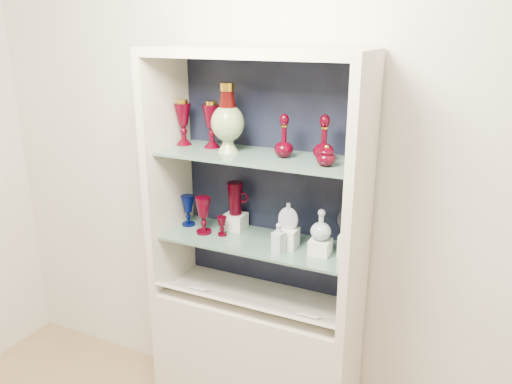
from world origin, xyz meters
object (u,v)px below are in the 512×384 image
at_px(clear_square_bottle, 279,238).
at_px(flat_flask, 288,216).
at_px(cameo_medallion, 350,221).
at_px(pedestal_lamp_left, 183,122).
at_px(ruby_goblet_small, 222,226).
at_px(enamel_urn, 228,118).
at_px(cobalt_goblet, 188,210).
at_px(lidded_bowl, 326,155).
at_px(ruby_decanter_a, 284,133).
at_px(ruby_decanter_b, 324,136).
at_px(clear_round_decanter, 321,226).
at_px(pedestal_lamp_right, 212,124).
at_px(ruby_goblet_tall, 203,215).
at_px(ruby_pitcher, 235,198).

height_order(clear_square_bottle, flat_flask, flat_flask).
bearing_deg(flat_flask, cameo_medallion, -6.33).
relative_size(pedestal_lamp_left, ruby_goblet_small, 2.27).
height_order(enamel_urn, cobalt_goblet, enamel_urn).
height_order(lidded_bowl, cobalt_goblet, lidded_bowl).
xyz_separation_m(lidded_bowl, cameo_medallion, (0.10, 0.07, -0.30)).
bearing_deg(ruby_decanter_a, ruby_decanter_b, 6.79).
height_order(enamel_urn, clear_round_decanter, enamel_urn).
height_order(pedestal_lamp_right, ruby_goblet_tall, pedestal_lamp_right).
relative_size(pedestal_lamp_left, ruby_decanter_b, 1.04).
relative_size(cobalt_goblet, ruby_goblet_small, 1.64).
relative_size(pedestal_lamp_left, enamel_urn, 0.70).
bearing_deg(cameo_medallion, lidded_bowl, -155.17).
bearing_deg(cobalt_goblet, pedestal_lamp_left, 133.55).
bearing_deg(ruby_goblet_tall, ruby_decanter_b, 6.37).
bearing_deg(ruby_decanter_b, flat_flask, -163.46).
xyz_separation_m(pedestal_lamp_left, ruby_goblet_tall, (0.14, -0.07, -0.44)).
distance_m(ruby_goblet_small, cameo_medallion, 0.63).
xyz_separation_m(pedestal_lamp_right, cameo_medallion, (0.70, -0.03, -0.37)).
relative_size(ruby_pitcher, cameo_medallion, 1.26).
distance_m(ruby_decanter_a, ruby_decanter_b, 0.18).
distance_m(cobalt_goblet, cameo_medallion, 0.85).
xyz_separation_m(enamel_urn, ruby_goblet_tall, (-0.13, -0.03, -0.49)).
height_order(ruby_decanter_b, cobalt_goblet, ruby_decanter_b).
distance_m(ruby_goblet_tall, ruby_goblet_small, 0.11).
distance_m(ruby_decanter_a, lidded_bowl, 0.23).
bearing_deg(cobalt_goblet, ruby_goblet_small, -11.36).
height_order(ruby_pitcher, clear_round_decanter, ruby_pitcher).
distance_m(lidded_bowl, ruby_pitcher, 0.60).
bearing_deg(pedestal_lamp_right, ruby_goblet_tall, -100.48).
relative_size(ruby_decanter_a, ruby_decanter_b, 1.03).
xyz_separation_m(enamel_urn, clear_square_bottle, (0.29, -0.08, -0.51)).
bearing_deg(cameo_medallion, ruby_goblet_small, 173.60).
relative_size(pedestal_lamp_right, ruby_goblet_tall, 1.20).
xyz_separation_m(enamel_urn, ruby_pitcher, (-0.01, 0.09, -0.42)).
distance_m(clear_square_bottle, flat_flask, 0.11).
distance_m(lidded_bowl, clear_square_bottle, 0.44).
xyz_separation_m(ruby_decanter_b, ruby_goblet_tall, (-0.58, -0.06, -0.43)).
bearing_deg(clear_round_decanter, cobalt_goblet, 176.20).
bearing_deg(flat_flask, ruby_goblet_tall, 171.10).
relative_size(pedestal_lamp_left, pedestal_lamp_right, 0.99).
height_order(cobalt_goblet, ruby_pitcher, ruby_pitcher).
bearing_deg(flat_flask, pedestal_lamp_left, 163.12).
relative_size(ruby_decanter_b, cameo_medallion, 1.63).
relative_size(ruby_pitcher, clear_square_bottle, 1.16).
bearing_deg(cobalt_goblet, enamel_urn, -6.34).
height_order(cobalt_goblet, clear_square_bottle, cobalt_goblet).
height_order(enamel_urn, ruby_goblet_tall, enamel_urn).
bearing_deg(ruby_goblet_small, clear_round_decanter, -0.38).
height_order(pedestal_lamp_left, cobalt_goblet, pedestal_lamp_left).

